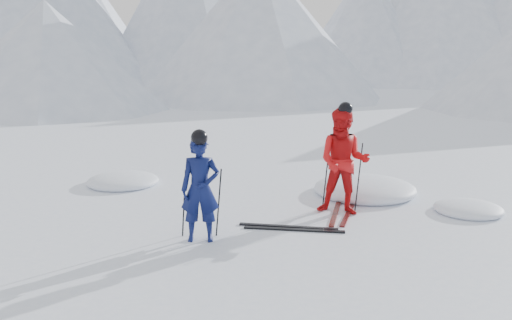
{
  "coord_description": "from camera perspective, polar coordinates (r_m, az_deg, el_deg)",
  "views": [
    {
      "loc": [
        -1.28,
        -8.72,
        2.95
      ],
      "look_at": [
        -2.04,
        0.5,
        1.1
      ],
      "focal_mm": 38.0,
      "sensor_mm": 36.0,
      "label": 1
    }
  ],
  "objects": [
    {
      "name": "pole_blue_left",
      "position": [
        8.81,
        -7.59,
        -4.55
      ],
      "size": [
        0.11,
        0.08,
        1.12
      ],
      "primitive_type": "cylinder",
      "rotation": [
        0.05,
        0.08,
        0.0
      ],
      "color": "black",
      "rests_on": "ground"
    },
    {
      "name": "ski_loose_b",
      "position": [
        9.2,
        4.02,
        -7.32
      ],
      "size": [
        1.7,
        0.2,
        0.03
      ],
      "primitive_type": "cube",
      "rotation": [
        0.0,
        0.0,
        1.51
      ],
      "color": "black",
      "rests_on": "ground"
    },
    {
      "name": "mountain_range",
      "position": [
        44.74,
        14.26,
        15.8
      ],
      "size": [
        106.15,
        62.94,
        15.53
      ],
      "color": "#B2BCD1",
      "rests_on": "ground"
    },
    {
      "name": "skier_blue",
      "position": [
        8.53,
        -5.88,
        -3.08
      ],
      "size": [
        0.66,
        0.47,
        1.68
      ],
      "primitive_type": "imported",
      "rotation": [
        0.0,
        0.0,
        0.12
      ],
      "color": "#0B1345",
      "rests_on": "ground"
    },
    {
      "name": "pole_red_right",
      "position": [
        10.25,
        10.77,
        -1.83
      ],
      "size": [
        0.13,
        0.09,
        1.31
      ],
      "primitive_type": "cylinder",
      "rotation": [
        -0.05,
        0.08,
        0.0
      ],
      "color": "black",
      "rests_on": "ground"
    },
    {
      "name": "pole_red_left",
      "position": [
        10.3,
        7.39,
        -1.66
      ],
      "size": [
        0.13,
        0.1,
        1.31
      ],
      "primitive_type": "cylinder",
      "rotation": [
        0.06,
        0.08,
        0.0
      ],
      "color": "black",
      "rests_on": "ground"
    },
    {
      "name": "ground",
      "position": [
        9.29,
        12.51,
        -7.48
      ],
      "size": [
        160.0,
        160.0,
        0.0
      ],
      "primitive_type": "plane",
      "color": "white",
      "rests_on": "ground"
    },
    {
      "name": "ski_loose_a",
      "position": [
        9.34,
        3.42,
        -7.02
      ],
      "size": [
        1.7,
        0.26,
        0.03
      ],
      "primitive_type": "cube",
      "rotation": [
        0.0,
        0.0,
        1.47
      ],
      "color": "black",
      "rests_on": "ground"
    },
    {
      "name": "skier_red",
      "position": [
        10.01,
        9.21,
        -0.18
      ],
      "size": [
        1.07,
        0.9,
        1.96
      ],
      "primitive_type": "imported",
      "rotation": [
        0.0,
        0.0,
        -0.18
      ],
      "color": "red",
      "rests_on": "ground"
    },
    {
      "name": "snow_lumps",
      "position": [
        11.59,
        5.66,
        -3.5
      ],
      "size": [
        8.59,
        3.02,
        0.47
      ],
      "color": "white",
      "rests_on": "ground"
    },
    {
      "name": "pole_blue_right",
      "position": [
        8.8,
        -3.94,
        -4.48
      ],
      "size": [
        0.11,
        0.07,
        1.12
      ],
      "primitive_type": "cylinder",
      "rotation": [
        -0.04,
        0.08,
        0.0
      ],
      "color": "black",
      "rests_on": "ground"
    },
    {
      "name": "ski_worn_right",
      "position": [
        10.25,
        9.71,
        -5.49
      ],
      "size": [
        0.45,
        1.68,
        0.03
      ],
      "primitive_type": "cube",
      "rotation": [
        0.0,
        0.0,
        -0.21
      ],
      "color": "black",
      "rests_on": "ground"
    },
    {
      "name": "ski_worn_left",
      "position": [
        10.23,
        8.37,
        -5.48
      ],
      "size": [
        0.33,
        1.7,
        0.03
      ],
      "primitive_type": "cube",
      "rotation": [
        0.0,
        0.0,
        -0.14
      ],
      "color": "black",
      "rests_on": "ground"
    }
  ]
}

